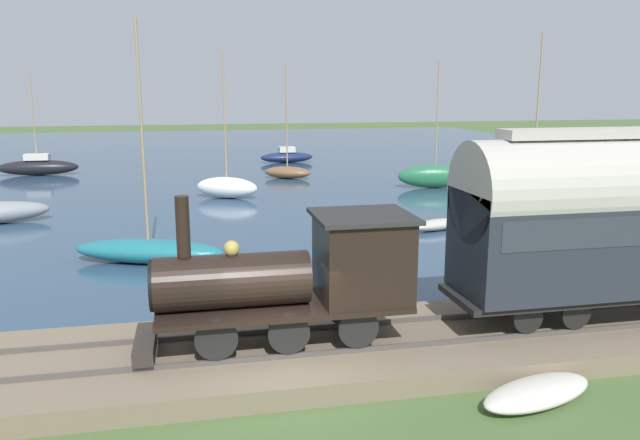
# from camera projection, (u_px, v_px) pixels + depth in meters

# --- Properties ---
(ground_plane) EXTENTS (200.00, 200.00, 0.00)m
(ground_plane) POSITION_uv_depth(u_px,v_px,m) (287.00, 390.00, 13.46)
(ground_plane) COLOR #476033
(harbor_water) EXTENTS (80.00, 80.00, 0.01)m
(harbor_water) POSITION_uv_depth(u_px,v_px,m) (212.00, 161.00, 55.38)
(harbor_water) COLOR #2D4760
(harbor_water) RESTS_ON ground
(rail_embankment) EXTENTS (4.40, 56.00, 0.61)m
(rail_embankment) POSITION_uv_depth(u_px,v_px,m) (279.00, 355.00, 14.63)
(rail_embankment) COLOR #756651
(rail_embankment) RESTS_ON ground
(steam_locomotive) EXTENTS (2.14, 6.36, 3.50)m
(steam_locomotive) POSITION_uv_depth(u_px,v_px,m) (304.00, 272.00, 14.34)
(steam_locomotive) COLOR black
(steam_locomotive) RESTS_ON rail_embankment
(sailboat_teal) EXTENTS (3.23, 5.88, 8.71)m
(sailboat_teal) POSITION_uv_depth(u_px,v_px,m) (149.00, 250.00, 23.08)
(sailboat_teal) COLOR #1E707A
(sailboat_teal) RESTS_ON harbor_water
(sailboat_black) EXTENTS (1.56, 5.74, 7.32)m
(sailboat_black) POSITION_uv_depth(u_px,v_px,m) (38.00, 167.00, 46.11)
(sailboat_black) COLOR black
(sailboat_black) RESTS_ON harbor_water
(sailboat_navy) EXTENTS (1.87, 4.63, 8.32)m
(sailboat_navy) POSITION_uv_depth(u_px,v_px,m) (287.00, 156.00, 53.87)
(sailboat_navy) COLOR #192347
(sailboat_navy) RESTS_ON harbor_water
(sailboat_green) EXTENTS (2.08, 4.95, 8.02)m
(sailboat_green) POSITION_uv_depth(u_px,v_px,m) (435.00, 176.00, 40.28)
(sailboat_green) COLOR #236B42
(sailboat_green) RESTS_ON harbor_water
(sailboat_brown) EXTENTS (2.91, 3.71, 7.93)m
(sailboat_brown) POSITION_uv_depth(u_px,v_px,m) (287.00, 171.00, 44.52)
(sailboat_brown) COLOR brown
(sailboat_brown) RESTS_ON harbor_water
(sailboat_red) EXTENTS (3.62, 4.68, 9.10)m
(sailboat_red) POSITION_uv_depth(u_px,v_px,m) (531.00, 197.00, 32.86)
(sailboat_red) COLOR #B72D23
(sailboat_red) RESTS_ON harbor_water
(sailboat_white) EXTENTS (3.14, 4.08, 8.38)m
(sailboat_white) POSITION_uv_depth(u_px,v_px,m) (227.00, 187.00, 36.62)
(sailboat_white) COLOR white
(sailboat_white) RESTS_ON harbor_water
(rowboat_near_shore) EXTENTS (2.87, 2.43, 0.46)m
(rowboat_near_shore) POSITION_uv_depth(u_px,v_px,m) (547.00, 253.00, 23.63)
(rowboat_near_shore) COLOR beige
(rowboat_near_shore) RESTS_ON harbor_water
(rowboat_mid_harbor) EXTENTS (1.60, 2.85, 0.51)m
(rowboat_mid_harbor) POSITION_uv_depth(u_px,v_px,m) (437.00, 225.00, 28.38)
(rowboat_mid_harbor) COLOR #B7B2A3
(rowboat_mid_harbor) RESTS_ON harbor_water
(beached_dinghy) EXTENTS (1.88, 3.00, 0.44)m
(beached_dinghy) POSITION_uv_depth(u_px,v_px,m) (537.00, 392.00, 12.88)
(beached_dinghy) COLOR beige
(beached_dinghy) RESTS_ON ground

